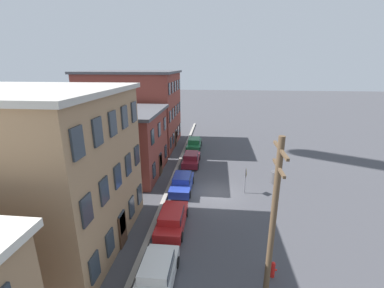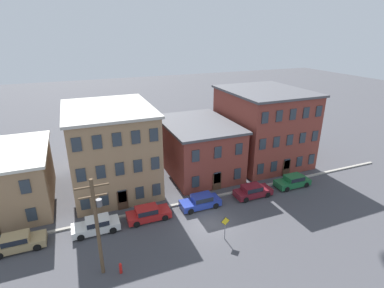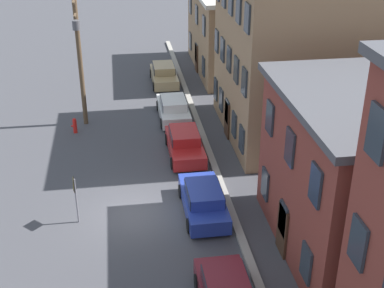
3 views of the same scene
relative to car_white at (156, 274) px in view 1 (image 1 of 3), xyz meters
name	(u,v)px [view 1 (image 1 of 3)]	position (x,y,z in m)	size (l,w,h in m)	color
ground_plane	(217,193)	(10.51, -3.07, -0.75)	(200.00, 200.00, 0.00)	#424247
kerb_strip	(168,190)	(10.51, 1.43, -0.67)	(56.00, 0.36, 0.16)	#9E998E
apartment_midblock	(24,170)	(3.00, 8.84, 4.22)	(9.87, 12.33, 9.91)	#9E7A56
apartment_far	(105,142)	(14.21, 8.74, 2.68)	(8.84, 12.13, 6.82)	brown
apartment_annex	(134,109)	(24.40, 8.85, 4.44)	(10.71, 12.34, 10.36)	brown
car_white	(156,274)	(0.00, 0.00, 0.00)	(4.40, 1.92, 1.43)	silver
car_red	(172,219)	(5.03, 0.07, 0.00)	(4.40, 1.92, 1.43)	#B21E1E
car_blue	(182,182)	(10.93, 0.16, 0.00)	(4.40, 1.92, 1.43)	#233899
car_maroon	(191,158)	(17.35, -0.04, 0.00)	(4.40, 1.92, 1.43)	maroon
car_green	(194,143)	(23.29, 0.17, 0.00)	(4.40, 1.92, 1.43)	#1E6638
caution_sign	(245,177)	(10.84, -5.58, 0.84)	(0.90, 0.08, 2.41)	slate
utility_pole	(274,214)	(-0.03, -5.58, 3.96)	(2.40, 0.44, 8.36)	brown
fire_hydrant	(273,269)	(1.23, -6.18, -0.27)	(0.24, 0.34, 0.96)	red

